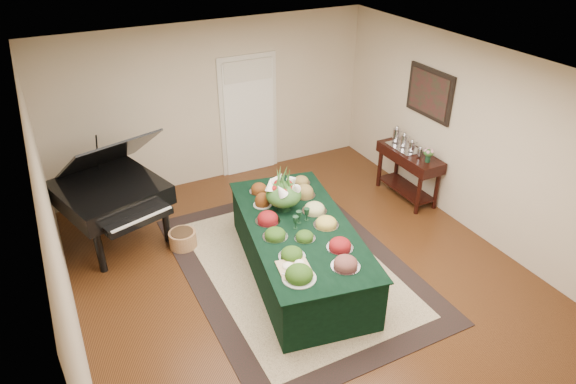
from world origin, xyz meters
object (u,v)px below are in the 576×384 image
buffet_table (299,249)px  mahogany_sideboard (409,162)px  floral_centerpiece (284,191)px  grand_piano (111,192)px

buffet_table → mahogany_sideboard: (2.51, 0.95, 0.26)m
buffet_table → floral_centerpiece: 0.79m
mahogany_sideboard → grand_piano: bearing=168.5°
floral_centerpiece → grand_piano: bearing=144.2°
buffet_table → mahogany_sideboard: bearing=20.7°
floral_centerpiece → mahogany_sideboard: size_ratio=0.41×
grand_piano → mahogany_sideboard: 4.57m
buffet_table → grand_piano: 2.74m
floral_centerpiece → mahogany_sideboard: floral_centerpiece is taller
floral_centerpiece → grand_piano: 2.44m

